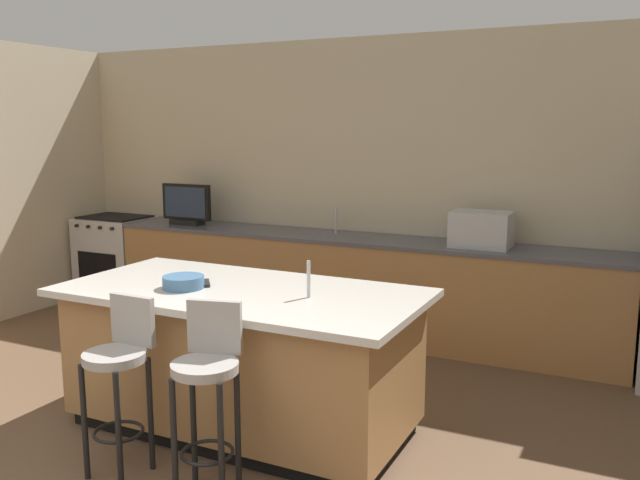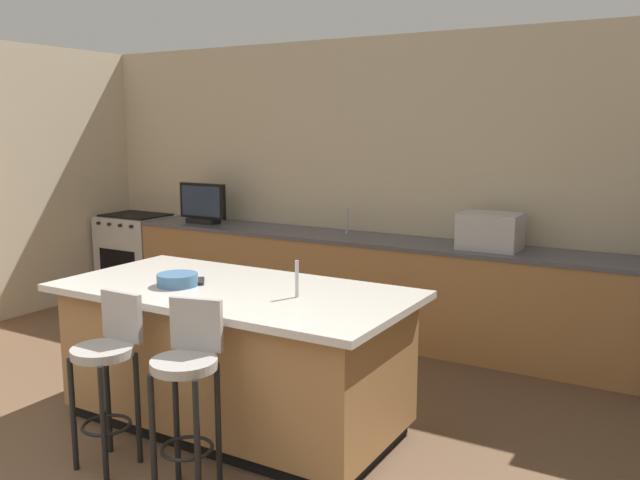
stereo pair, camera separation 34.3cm
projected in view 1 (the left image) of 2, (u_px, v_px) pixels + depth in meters
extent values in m
cube|color=beige|center=(376.00, 185.00, 6.26)|extent=(7.18, 0.12, 2.71)
cube|color=#9E7042|center=(349.00, 287.00, 6.12)|extent=(4.81, 0.60, 0.87)
cube|color=#4C4C56|center=(350.00, 238.00, 6.05)|extent=(4.84, 0.62, 0.04)
cube|color=black|center=(244.00, 420.00, 4.24)|extent=(2.01, 0.88, 0.09)
cube|color=#9E7042|center=(242.00, 356.00, 4.17)|extent=(2.09, 0.96, 0.77)
cube|color=beige|center=(241.00, 292.00, 4.10)|extent=(2.25, 1.12, 0.04)
cube|color=#B7BABF|center=(117.00, 259.00, 7.34)|extent=(0.75, 0.60, 0.91)
cube|color=black|center=(97.00, 268.00, 7.08)|extent=(0.53, 0.01, 0.33)
cube|color=black|center=(115.00, 217.00, 7.26)|extent=(0.68, 0.50, 0.02)
cylinder|color=black|center=(77.00, 226.00, 7.10)|extent=(0.04, 0.03, 0.04)
cylinder|color=black|center=(88.00, 227.00, 7.03)|extent=(0.04, 0.03, 0.04)
cylinder|color=black|center=(100.00, 228.00, 6.95)|extent=(0.04, 0.03, 0.04)
cylinder|color=black|center=(112.00, 229.00, 6.88)|extent=(0.04, 0.03, 0.04)
cube|color=#B7BABF|center=(482.00, 229.00, 5.50)|extent=(0.48, 0.36, 0.29)
cube|color=black|center=(187.00, 222.00, 6.77)|extent=(0.34, 0.16, 0.05)
cube|color=black|center=(187.00, 202.00, 6.74)|extent=(0.56, 0.05, 0.36)
cube|color=#1E2D47|center=(185.00, 202.00, 6.71)|extent=(0.50, 0.01, 0.31)
cylinder|color=#B2B2B7|center=(336.00, 221.00, 6.19)|extent=(0.02, 0.02, 0.24)
cylinder|color=#B2B2B7|center=(309.00, 279.00, 3.87)|extent=(0.02, 0.02, 0.22)
cylinder|color=gray|center=(115.00, 357.00, 3.57)|extent=(0.34, 0.34, 0.05)
cube|color=gray|center=(133.00, 320.00, 3.67)|extent=(0.29, 0.04, 0.28)
cylinder|color=black|center=(84.00, 422.00, 3.58)|extent=(0.03, 0.03, 0.65)
cylinder|color=black|center=(119.00, 432.00, 3.47)|extent=(0.03, 0.03, 0.65)
cylinder|color=black|center=(117.00, 406.00, 3.79)|extent=(0.03, 0.03, 0.65)
cylinder|color=black|center=(150.00, 414.00, 3.68)|extent=(0.03, 0.03, 0.65)
torus|color=black|center=(119.00, 432.00, 3.64)|extent=(0.28, 0.28, 0.02)
cylinder|color=gray|center=(205.00, 367.00, 3.31)|extent=(0.34, 0.34, 0.05)
cube|color=gray|center=(215.00, 327.00, 3.42)|extent=(0.29, 0.11, 0.28)
cylinder|color=black|center=(174.00, 446.00, 3.28)|extent=(0.03, 0.03, 0.69)
cylinder|color=black|center=(221.00, 451.00, 3.23)|extent=(0.03, 0.03, 0.69)
cylinder|color=black|center=(194.00, 424.00, 3.51)|extent=(0.03, 0.03, 0.69)
cylinder|color=black|center=(238.00, 428.00, 3.46)|extent=(0.03, 0.03, 0.69)
torus|color=black|center=(207.00, 452.00, 3.38)|extent=(0.28, 0.28, 0.02)
cylinder|color=#3F668C|center=(183.00, 282.00, 4.11)|extent=(0.26, 0.26, 0.08)
cube|color=black|center=(206.00, 283.00, 4.21)|extent=(0.14, 0.16, 0.02)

